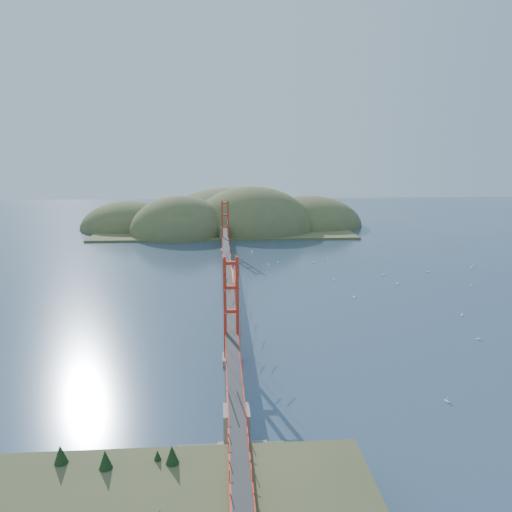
{
  "coord_description": "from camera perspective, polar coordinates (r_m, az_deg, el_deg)",
  "views": [
    {
      "loc": [
        -0.96,
        -80.28,
        22.33
      ],
      "look_at": [
        4.75,
        0.0,
        5.37
      ],
      "focal_mm": 35.0,
      "sensor_mm": 36.0,
      "label": 1
    }
  ],
  "objects": [
    {
      "name": "sailboat_15",
      "position": [
        124.79,
        14.24,
        1.29
      ],
      "size": [
        0.42,
        0.52,
        0.61
      ],
      "color": "white",
      "rests_on": "ground"
    },
    {
      "name": "sailboat_14",
      "position": [
        89.39,
        8.88,
        -2.62
      ],
      "size": [
        0.58,
        0.58,
        0.6
      ],
      "color": "white",
      "rests_on": "ground"
    },
    {
      "name": "sailboat_11",
      "position": [
        107.38,
        23.59,
        -1.04
      ],
      "size": [
        0.54,
        0.54,
        0.57
      ],
      "color": "white",
      "rests_on": "ground"
    },
    {
      "name": "sailboat_1",
      "position": [
        94.81,
        14.39,
        -2.01
      ],
      "size": [
        0.64,
        0.64,
        0.72
      ],
      "color": "white",
      "rests_on": "ground"
    },
    {
      "name": "sailboat_extra_1",
      "position": [
        101.89,
        6.45,
        -0.75
      ],
      "size": [
        0.6,
        0.57,
        0.67
      ],
      "color": "white",
      "rests_on": "ground"
    },
    {
      "name": "sailboat_9",
      "position": [
        105.91,
        23.36,
        -1.18
      ],
      "size": [
        0.62,
        0.62,
        0.7
      ],
      "color": "white",
      "rests_on": "ground"
    },
    {
      "name": "sailboat_4",
      "position": [
        88.79,
        15.86,
        -3.03
      ],
      "size": [
        0.66,
        0.66,
        0.69
      ],
      "color": "white",
      "rests_on": "ground"
    },
    {
      "name": "sailboat_3",
      "position": [
        99.97,
        1.45,
        -0.92
      ],
      "size": [
        0.59,
        0.53,
        0.67
      ],
      "color": "white",
      "rests_on": "ground"
    },
    {
      "name": "far_headlands",
      "position": [
        150.49,
        -2.82,
        3.35
      ],
      "size": [
        84.0,
        58.0,
        25.0
      ],
      "color": "brown",
      "rests_on": "ground"
    },
    {
      "name": "promontory",
      "position": [
        38.78,
        -2.08,
        -23.05
      ],
      "size": [
        9.0,
        6.0,
        0.24
      ],
      "primitive_type": "cube",
      "color": "#59544C",
      "rests_on": "ground"
    },
    {
      "name": "approach_viaduct",
      "position": [
        34.6,
        -1.9,
        -22.99
      ],
      "size": [
        1.4,
        12.0,
        3.38
      ],
      "color": "red",
      "rests_on": "ground"
    },
    {
      "name": "bridge",
      "position": [
        81.91,
        -3.33,
        1.1
      ],
      "size": [
        2.2,
        94.4,
        12.0
      ],
      "color": "gray",
      "rests_on": "ground"
    },
    {
      "name": "sailboat_13",
      "position": [
        75.09,
        22.46,
        -6.22
      ],
      "size": [
        0.61,
        0.61,
        0.65
      ],
      "color": "white",
      "rests_on": "ground"
    },
    {
      "name": "sailboat_16",
      "position": [
        102.2,
        2.54,
        -0.65
      ],
      "size": [
        0.55,
        0.55,
        0.57
      ],
      "color": "white",
      "rests_on": "ground"
    },
    {
      "name": "sailboat_2",
      "position": [
        66.73,
        24.03,
        -8.6
      ],
      "size": [
        0.56,
        0.56,
        0.63
      ],
      "color": "white",
      "rests_on": "ground"
    },
    {
      "name": "fort",
      "position": [
        39.07,
        -1.5,
        -21.79
      ],
      "size": [
        3.7,
        2.3,
        1.75
      ],
      "color": "brown",
      "rests_on": "ground"
    },
    {
      "name": "sailboat_12",
      "position": [
        106.22,
        8.22,
        -0.29
      ],
      "size": [
        0.51,
        0.48,
        0.57
      ],
      "color": "white",
      "rests_on": "ground"
    },
    {
      "name": "ground",
      "position": [
        83.33,
        -3.27,
        -3.66
      ],
      "size": [
        320.0,
        320.0,
        0.0
      ],
      "primitive_type": "plane",
      "color": "#324864",
      "rests_on": "ground"
    },
    {
      "name": "sailboat_7",
      "position": [
        108.6,
        11.91,
        -0.15
      ],
      "size": [
        0.59,
        0.59,
        0.62
      ],
      "color": "white",
      "rests_on": "ground"
    },
    {
      "name": "sailboat_8",
      "position": [
        99.47,
        19.11,
        -1.65
      ],
      "size": [
        0.68,
        0.68,
        0.71
      ],
      "color": "white",
      "rests_on": "ground"
    },
    {
      "name": "sailboat_10",
      "position": [
        50.26,
        20.96,
        -15.15
      ],
      "size": [
        0.51,
        0.51,
        0.58
      ],
      "color": "white",
      "rests_on": "ground"
    },
    {
      "name": "sailboat_5",
      "position": [
        92.11,
        23.4,
        -3.04
      ],
      "size": [
        0.47,
        0.51,
        0.58
      ],
      "color": "white",
      "rests_on": "ground"
    },
    {
      "name": "sailboat_0",
      "position": [
        79.36,
        11.15,
        -4.56
      ],
      "size": [
        0.5,
        0.61,
        0.71
      ],
      "color": "white",
      "rests_on": "ground"
    },
    {
      "name": "sailboat_extra_0",
      "position": [
        112.47,
        -0.44,
        0.52
      ],
      "size": [
        0.55,
        0.55,
        0.62
      ],
      "color": "white",
      "rests_on": "ground"
    }
  ]
}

